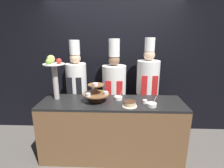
{
  "coord_description": "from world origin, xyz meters",
  "views": [
    {
      "loc": [
        0.1,
        -2.16,
        1.91
      ],
      "look_at": [
        0.0,
        0.42,
        1.18
      ],
      "focal_mm": 28.0,
      "sensor_mm": 36.0,
      "label": 1
    }
  ],
  "objects_px": {
    "serving_bowl_far": "(118,98)",
    "chef_left": "(77,87)",
    "cup_white": "(145,102)",
    "chef_center_right": "(147,87)",
    "serving_bowl_near": "(152,105)",
    "tiered_stand": "(96,92)",
    "cake_round": "(130,104)",
    "chef_center_left": "(114,89)",
    "fruit_pedestal": "(54,71)"
  },
  "relations": [
    {
      "from": "serving_bowl_far",
      "to": "chef_center_right",
      "type": "xyz_separation_m",
      "value": [
        0.52,
        0.42,
        0.06
      ]
    },
    {
      "from": "fruit_pedestal",
      "to": "serving_bowl_far",
      "type": "height_order",
      "value": "fruit_pedestal"
    },
    {
      "from": "chef_left",
      "to": "fruit_pedestal",
      "type": "bearing_deg",
      "value": -119.68
    },
    {
      "from": "fruit_pedestal",
      "to": "chef_center_left",
      "type": "relative_size",
      "value": 0.37
    },
    {
      "from": "serving_bowl_far",
      "to": "chef_center_left",
      "type": "xyz_separation_m",
      "value": [
        -0.08,
        0.42,
        0.01
      ]
    },
    {
      "from": "tiered_stand",
      "to": "serving_bowl_far",
      "type": "xyz_separation_m",
      "value": [
        0.34,
        0.1,
        -0.12
      ]
    },
    {
      "from": "serving_bowl_near",
      "to": "chef_left",
      "type": "distance_m",
      "value": 1.4
    },
    {
      "from": "fruit_pedestal",
      "to": "chef_center_left",
      "type": "bearing_deg",
      "value": 24.35
    },
    {
      "from": "fruit_pedestal",
      "to": "chef_left",
      "type": "height_order",
      "value": "chef_left"
    },
    {
      "from": "chef_left",
      "to": "cake_round",
      "type": "bearing_deg",
      "value": -36.83
    },
    {
      "from": "cup_white",
      "to": "serving_bowl_far",
      "type": "relative_size",
      "value": 0.45
    },
    {
      "from": "fruit_pedestal",
      "to": "chef_center_right",
      "type": "xyz_separation_m",
      "value": [
        1.5,
        0.41,
        -0.36
      ]
    },
    {
      "from": "serving_bowl_far",
      "to": "chef_left",
      "type": "height_order",
      "value": "chef_left"
    },
    {
      "from": "cake_round",
      "to": "chef_center_right",
      "type": "height_order",
      "value": "chef_center_right"
    },
    {
      "from": "tiered_stand",
      "to": "cup_white",
      "type": "xyz_separation_m",
      "value": [
        0.73,
        -0.04,
        -0.12
      ]
    },
    {
      "from": "fruit_pedestal",
      "to": "serving_bowl_near",
      "type": "distance_m",
      "value": 1.54
    },
    {
      "from": "chef_left",
      "to": "serving_bowl_near",
      "type": "bearing_deg",
      "value": -29.02
    },
    {
      "from": "serving_bowl_near",
      "to": "chef_center_left",
      "type": "bearing_deg",
      "value": 128.97
    },
    {
      "from": "tiered_stand",
      "to": "chef_center_right",
      "type": "bearing_deg",
      "value": 31.46
    },
    {
      "from": "cake_round",
      "to": "tiered_stand",
      "type": "bearing_deg",
      "value": 161.82
    },
    {
      "from": "cup_white",
      "to": "chef_center_left",
      "type": "distance_m",
      "value": 0.73
    },
    {
      "from": "fruit_pedestal",
      "to": "cake_round",
      "type": "distance_m",
      "value": 1.25
    },
    {
      "from": "cup_white",
      "to": "serving_bowl_near",
      "type": "xyz_separation_m",
      "value": [
        0.08,
        -0.12,
        0.0
      ]
    },
    {
      "from": "tiered_stand",
      "to": "chef_center_right",
      "type": "relative_size",
      "value": 0.21
    },
    {
      "from": "fruit_pedestal",
      "to": "tiered_stand",
      "type": "bearing_deg",
      "value": -9.51
    },
    {
      "from": "cake_round",
      "to": "serving_bowl_far",
      "type": "xyz_separation_m",
      "value": [
        -0.16,
        0.26,
        -0.01
      ]
    },
    {
      "from": "fruit_pedestal",
      "to": "serving_bowl_near",
      "type": "height_order",
      "value": "fruit_pedestal"
    },
    {
      "from": "serving_bowl_near",
      "to": "tiered_stand",
      "type": "bearing_deg",
      "value": 168.89
    },
    {
      "from": "cake_round",
      "to": "chef_center_left",
      "type": "xyz_separation_m",
      "value": [
        -0.24,
        0.68,
        0.0
      ]
    },
    {
      "from": "tiered_stand",
      "to": "chef_center_left",
      "type": "distance_m",
      "value": 0.59
    },
    {
      "from": "fruit_pedestal",
      "to": "serving_bowl_near",
      "type": "bearing_deg",
      "value": -10.4
    },
    {
      "from": "serving_bowl_far",
      "to": "chef_center_left",
      "type": "bearing_deg",
      "value": 100.61
    },
    {
      "from": "serving_bowl_near",
      "to": "serving_bowl_far",
      "type": "xyz_separation_m",
      "value": [
        -0.47,
        0.26,
        -0.0
      ]
    },
    {
      "from": "chef_left",
      "to": "chef_center_right",
      "type": "height_order",
      "value": "chef_center_right"
    },
    {
      "from": "cup_white",
      "to": "serving_bowl_near",
      "type": "relative_size",
      "value": 0.44
    },
    {
      "from": "serving_bowl_far",
      "to": "cup_white",
      "type": "bearing_deg",
      "value": -19.86
    },
    {
      "from": "serving_bowl_near",
      "to": "chef_center_right",
      "type": "xyz_separation_m",
      "value": [
        0.04,
        0.68,
        0.06
      ]
    },
    {
      "from": "chef_center_left",
      "to": "tiered_stand",
      "type": "bearing_deg",
      "value": -116.32
    },
    {
      "from": "tiered_stand",
      "to": "cup_white",
      "type": "bearing_deg",
      "value": -3.21
    },
    {
      "from": "serving_bowl_near",
      "to": "chef_center_left",
      "type": "height_order",
      "value": "chef_center_left"
    },
    {
      "from": "cup_white",
      "to": "chef_center_right",
      "type": "relative_size",
      "value": 0.04
    },
    {
      "from": "tiered_stand",
      "to": "chef_left",
      "type": "bearing_deg",
      "value": 128.7
    },
    {
      "from": "tiered_stand",
      "to": "fruit_pedestal",
      "type": "bearing_deg",
      "value": 170.49
    },
    {
      "from": "chef_center_left",
      "to": "chef_center_right",
      "type": "xyz_separation_m",
      "value": [
        0.59,
        0.0,
        0.05
      ]
    },
    {
      "from": "chef_center_right",
      "to": "tiered_stand",
      "type": "bearing_deg",
      "value": -148.54
    },
    {
      "from": "cake_round",
      "to": "serving_bowl_far",
      "type": "height_order",
      "value": "serving_bowl_far"
    },
    {
      "from": "tiered_stand",
      "to": "cup_white",
      "type": "relative_size",
      "value": 5.8
    },
    {
      "from": "cup_white",
      "to": "chef_center_right",
      "type": "distance_m",
      "value": 0.58
    },
    {
      "from": "serving_bowl_far",
      "to": "chef_center_right",
      "type": "bearing_deg",
      "value": 39.17
    },
    {
      "from": "fruit_pedestal",
      "to": "chef_left",
      "type": "distance_m",
      "value": 0.6
    }
  ]
}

